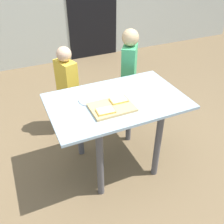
{
  "coord_description": "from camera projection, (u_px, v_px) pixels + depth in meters",
  "views": [
    {
      "loc": [
        -0.77,
        -1.62,
        1.85
      ],
      "look_at": [
        -0.05,
        0.0,
        0.63
      ],
      "focal_mm": 40.37,
      "sensor_mm": 36.0,
      "label": 1
    }
  ],
  "objects": [
    {
      "name": "ground_plane",
      "position": [
        116.0,
        162.0,
        2.53
      ],
      "size": [
        16.0,
        16.0,
        0.0
      ],
      "primitive_type": "plane",
      "color": "brown"
    },
    {
      "name": "plate_white_left",
      "position": [
        90.0,
        100.0,
        2.1
      ],
      "size": [
        0.19,
        0.19,
        0.01
      ],
      "primitive_type": "cylinder",
      "color": "white",
      "rests_on": "dining_table"
    },
    {
      "name": "pizza_slice_near_left",
      "position": [
        106.0,
        111.0,
        1.92
      ],
      "size": [
        0.15,
        0.1,
        0.02
      ],
      "color": "gold",
      "rests_on": "cutting_board"
    },
    {
      "name": "dining_table",
      "position": [
        117.0,
        113.0,
        2.18
      ],
      "size": [
        1.15,
        0.73,
        0.74
      ],
      "color": "#8EA7B7",
      "rests_on": "ground"
    },
    {
      "name": "cutting_board",
      "position": [
        112.0,
        107.0,
        2.0
      ],
      "size": [
        0.34,
        0.25,
        0.02
      ],
      "primitive_type": "cube",
      "color": "tan",
      "rests_on": "dining_table"
    },
    {
      "name": "child_right",
      "position": [
        129.0,
        72.0,
        2.75
      ],
      "size": [
        0.25,
        0.28,
        1.12
      ],
      "color": "#413A3D",
      "rests_on": "ground"
    },
    {
      "name": "pizza_slice_far_right",
      "position": [
        119.0,
        100.0,
        2.05
      ],
      "size": [
        0.14,
        0.1,
        0.02
      ],
      "color": "gold",
      "rests_on": "cutting_board"
    },
    {
      "name": "child_left",
      "position": [
        67.0,
        86.0,
        2.69
      ],
      "size": [
        0.21,
        0.27,
        0.98
      ],
      "color": "#2E3E44",
      "rests_on": "ground"
    }
  ]
}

